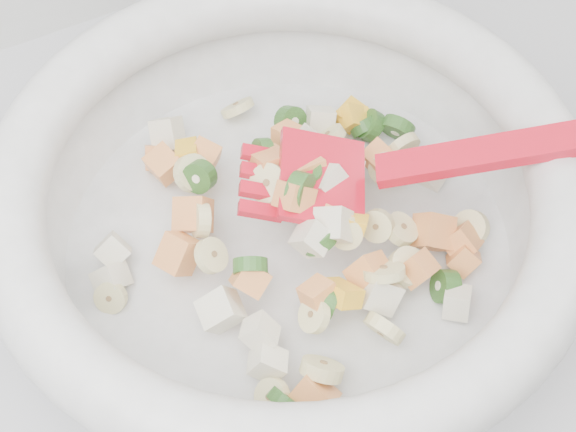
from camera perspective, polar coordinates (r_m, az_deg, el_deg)
name	(u,v)px	position (r m, az deg, el deg)	size (l,w,h in m)	color
mixing_bowl	(289,205)	(0.58, 0.08, 0.72)	(0.46, 0.40, 0.14)	#B9B9B6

